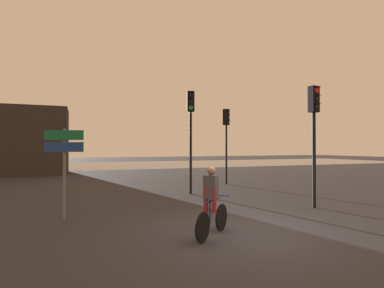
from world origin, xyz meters
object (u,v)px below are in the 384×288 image
Objects in this scene: cyclist at (212,201)px; direction_sign_post at (64,157)px; traffic_light_far_right at (226,132)px; traffic_light_near_right at (314,123)px; traffic_light_center at (191,123)px.

direction_sign_post is at bearing -173.77° from cyclist.
traffic_light_far_right reaches higher than cyclist.
traffic_light_near_right is at bearing -170.80° from direction_sign_post.
traffic_light_far_right is at bearing -125.34° from traffic_light_center.
direction_sign_post is 4.52m from cyclist.
traffic_light_center reaches higher than direction_sign_post.
traffic_light_far_right is at bearing -97.47° from traffic_light_near_right.
direction_sign_post is (-7.94, 1.17, -1.12)m from traffic_light_near_right.
traffic_light_near_right is 6.97m from traffic_light_far_right.
traffic_light_far_right is 10.08m from direction_sign_post.
traffic_light_far_right is (0.23, 6.96, 0.04)m from traffic_light_near_right.
traffic_light_center is 1.08× the size of traffic_light_far_right.
traffic_light_far_right is at bearing -127.09° from direction_sign_post.
traffic_light_center is at bearing 122.66° from cyclist.
traffic_light_near_right is at bearing 138.48° from traffic_light_center.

